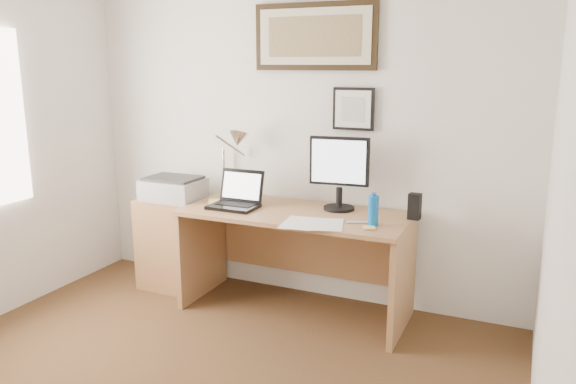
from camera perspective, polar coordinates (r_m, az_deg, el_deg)
The scene contains 18 objects.
wall_back at distance 4.24m, azimuth 0.85°, elevation 5.96°, with size 3.50×0.02×2.50m, color silver.
wall_right at distance 1.94m, azimuth 26.05°, elevation -3.76°, with size 0.02×4.00×2.50m, color silver.
side_cabinet at distance 4.60m, azimuth -11.43°, elevation -5.05°, with size 0.50×0.40×0.73m, color #94663E.
water_bottle at distance 3.61m, azimuth 8.66°, elevation -1.91°, with size 0.07×0.07×0.20m, color #0D5DB5.
bottle_cap at distance 3.59m, azimuth 8.72°, elevation -0.25°, with size 0.04×0.04×0.02m, color #0D5DB5.
speaker at distance 3.82m, azimuth 12.74°, elevation -1.44°, with size 0.08×0.07×0.18m, color black.
paper_sheet_a at distance 3.66m, azimuth 1.22°, elevation -3.15°, with size 0.22×0.31×0.00m, color white.
paper_sheet_b at distance 3.62m, azimuth 3.98°, elevation -3.31°, with size 0.20×0.29×0.00m, color white.
sticky_pad at distance 3.57m, azimuth 8.25°, elevation -3.60°, with size 0.07×0.07×0.01m, color #E1D46A.
marker_pen at distance 3.67m, azimuth 7.03°, elevation -3.08°, with size 0.02×0.02×0.14m, color silver.
book at distance 4.14m, azimuth -8.07°, elevation -1.24°, with size 0.19×0.26×0.02m, color #DED768.
desk at distance 4.08m, azimuth 1.19°, elevation -4.91°, with size 1.60×0.70×0.75m.
laptop at distance 4.07m, azimuth -5.26°, elevation -0.71°, with size 0.34×0.29×0.26m.
lcd_monitor at distance 3.94m, azimuth 5.23°, elevation 2.28°, with size 0.42×0.22×0.52m.
printer at distance 4.43m, azimuth -11.56°, elevation 0.34°, with size 0.44×0.34×0.18m.
desk_lamp at distance 4.25m, azimuth -5.24°, elevation 5.09°, with size 0.29×0.27×0.53m.
picture_large at distance 4.13m, azimuth 2.72°, elevation 15.50°, with size 0.92×0.04×0.47m.
picture_small at distance 4.03m, azimuth 6.66°, elevation 8.38°, with size 0.30×0.03×0.30m.
Camera 1 is at (1.65, -1.87, 1.76)m, focal length 35.00 mm.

